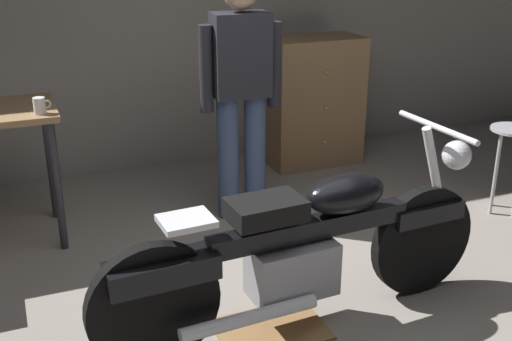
{
  "coord_description": "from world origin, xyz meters",
  "views": [
    {
      "loc": [
        -1.28,
        -2.46,
        1.96
      ],
      "look_at": [
        0.0,
        0.7,
        0.65
      ],
      "focal_mm": 44.61,
      "sensor_mm": 36.0,
      "label": 1
    }
  ],
  "objects_px": {
    "shop_stool": "(511,147)",
    "wooden_dresser": "(313,101)",
    "person_standing": "(241,90)",
    "motorcycle": "(304,247)",
    "mug_white_ceramic": "(40,106)"
  },
  "relations": [
    {
      "from": "wooden_dresser",
      "to": "mug_white_ceramic",
      "type": "distance_m",
      "value": 2.45
    },
    {
      "from": "person_standing",
      "to": "wooden_dresser",
      "type": "relative_size",
      "value": 1.52
    },
    {
      "from": "shop_stool",
      "to": "wooden_dresser",
      "type": "height_order",
      "value": "wooden_dresser"
    },
    {
      "from": "motorcycle",
      "to": "shop_stool",
      "type": "height_order",
      "value": "motorcycle"
    },
    {
      "from": "shop_stool",
      "to": "motorcycle",
      "type": "bearing_deg",
      "value": -160.0
    },
    {
      "from": "person_standing",
      "to": "shop_stool",
      "type": "xyz_separation_m",
      "value": [
        1.79,
        -0.68,
        -0.43
      ]
    },
    {
      "from": "motorcycle",
      "to": "wooden_dresser",
      "type": "bearing_deg",
      "value": 59.04
    },
    {
      "from": "shop_stool",
      "to": "mug_white_ceramic",
      "type": "bearing_deg",
      "value": 167.88
    },
    {
      "from": "shop_stool",
      "to": "wooden_dresser",
      "type": "xyz_separation_m",
      "value": [
        -0.82,
        1.49,
        0.05
      ]
    },
    {
      "from": "motorcycle",
      "to": "wooden_dresser",
      "type": "distance_m",
      "value": 2.5
    },
    {
      "from": "shop_stool",
      "to": "mug_white_ceramic",
      "type": "relative_size",
      "value": 6.01
    },
    {
      "from": "wooden_dresser",
      "to": "person_standing",
      "type": "bearing_deg",
      "value": -140.36
    },
    {
      "from": "motorcycle",
      "to": "mug_white_ceramic",
      "type": "distance_m",
      "value": 1.85
    },
    {
      "from": "wooden_dresser",
      "to": "mug_white_ceramic",
      "type": "relative_size",
      "value": 10.34
    },
    {
      "from": "motorcycle",
      "to": "mug_white_ceramic",
      "type": "height_order",
      "value": "mug_white_ceramic"
    }
  ]
}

